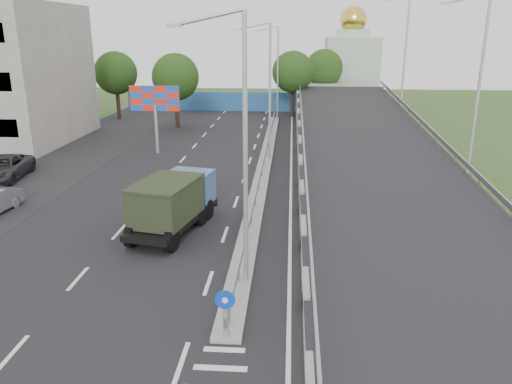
# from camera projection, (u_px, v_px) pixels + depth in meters

# --- Properties ---
(road_surface) EXTENTS (26.00, 90.00, 0.04)m
(road_surface) POSITION_uv_depth(u_px,v_px,m) (216.00, 182.00, 33.14)
(road_surface) COLOR black
(road_surface) RESTS_ON ground
(parking_strip) EXTENTS (8.00, 90.00, 0.05)m
(parking_strip) POSITION_uv_depth(u_px,v_px,m) (27.00, 179.00, 34.02)
(parking_strip) COLOR black
(parking_strip) RESTS_ON ground
(median) EXTENTS (1.00, 44.00, 0.20)m
(median) POSITION_uv_depth(u_px,v_px,m) (264.00, 166.00, 36.71)
(median) COLOR gray
(median) RESTS_ON ground
(overpass_ramp) EXTENTS (10.00, 50.00, 3.50)m
(overpass_ramp) POSITION_uv_depth(u_px,v_px,m) (369.00, 146.00, 35.70)
(overpass_ramp) COLOR gray
(overpass_ramp) RESTS_ON ground
(median_guardrail) EXTENTS (0.09, 44.00, 0.71)m
(median_guardrail) POSITION_uv_depth(u_px,v_px,m) (264.00, 158.00, 36.51)
(median_guardrail) COLOR gray
(median_guardrail) RESTS_ON median
(sign_bollard) EXTENTS (0.64, 0.23, 1.67)m
(sign_bollard) POSITION_uv_depth(u_px,v_px,m) (226.00, 313.00, 15.68)
(sign_bollard) COLOR black
(sign_bollard) RESTS_ON median
(lamp_post_near) EXTENTS (2.74, 0.18, 10.08)m
(lamp_post_near) POSITION_uv_depth(u_px,v_px,m) (240.00, 140.00, 17.86)
(lamp_post_near) COLOR #B2B5B7
(lamp_post_near) RESTS_ON median
(lamp_post_mid) EXTENTS (2.74, 0.18, 10.08)m
(lamp_post_mid) POSITION_uv_depth(u_px,v_px,m) (267.00, 85.00, 36.87)
(lamp_post_mid) COLOR #B2B5B7
(lamp_post_mid) RESTS_ON median
(lamp_post_far) EXTENTS (2.74, 0.18, 10.08)m
(lamp_post_far) POSITION_uv_depth(u_px,v_px,m) (276.00, 68.00, 55.89)
(lamp_post_far) COLOR #B2B5B7
(lamp_post_far) RESTS_ON median
(blue_wall) EXTENTS (30.00, 0.50, 2.40)m
(blue_wall) POSITION_uv_depth(u_px,v_px,m) (245.00, 102.00, 63.26)
(blue_wall) COLOR #22557F
(blue_wall) RESTS_ON ground
(church) EXTENTS (7.00, 7.00, 13.80)m
(church) POSITION_uv_depth(u_px,v_px,m) (351.00, 65.00, 68.68)
(church) COLOR #B2CCAD
(church) RESTS_ON ground
(billboard) EXTENTS (4.00, 0.24, 5.50)m
(billboard) POSITION_uv_depth(u_px,v_px,m) (155.00, 102.00, 39.88)
(billboard) COLOR #B2B5B7
(billboard) RESTS_ON ground
(tree_left_mid) EXTENTS (4.80, 4.80, 7.60)m
(tree_left_mid) POSITION_uv_depth(u_px,v_px,m) (176.00, 77.00, 51.05)
(tree_left_mid) COLOR black
(tree_left_mid) RESTS_ON ground
(tree_median_far) EXTENTS (4.80, 4.80, 7.60)m
(tree_median_far) POSITION_uv_depth(u_px,v_px,m) (293.00, 72.00, 57.85)
(tree_median_far) COLOR black
(tree_median_far) RESTS_ON ground
(tree_left_far) EXTENTS (4.80, 4.80, 7.60)m
(tree_left_far) POSITION_uv_depth(u_px,v_px,m) (116.00, 73.00, 56.35)
(tree_left_far) COLOR black
(tree_left_far) RESTS_ON ground
(tree_ramp_far) EXTENTS (4.80, 4.80, 7.60)m
(tree_ramp_far) POSITION_uv_depth(u_px,v_px,m) (324.00, 68.00, 64.24)
(tree_ramp_far) COLOR black
(tree_ramp_far) RESTS_ON ground
(dump_truck) EXTENTS (3.57, 6.64, 2.78)m
(dump_truck) POSITION_uv_depth(u_px,v_px,m) (174.00, 201.00, 24.62)
(dump_truck) COLOR black
(dump_truck) RESTS_ON ground
(parked_car_c) EXTENTS (3.28, 5.90, 1.56)m
(parked_car_c) POSITION_uv_depth(u_px,v_px,m) (3.00, 168.00, 33.61)
(parked_car_c) COLOR #2B2C2F
(parked_car_c) RESTS_ON ground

